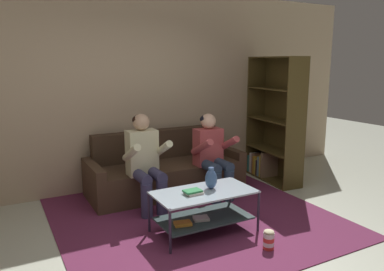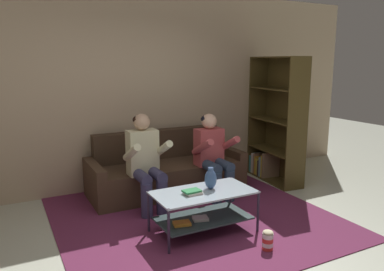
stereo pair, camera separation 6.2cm
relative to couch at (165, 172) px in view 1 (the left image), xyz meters
name	(u,v)px [view 1 (the left image)]	position (x,y,z in m)	size (l,w,h in m)	color
ground	(207,258)	(-0.43, -1.94, -0.29)	(16.80, 16.80, 0.00)	beige
back_partition	(122,90)	(-0.43, 0.52, 1.16)	(8.40, 0.12, 2.90)	tan
couch	(165,172)	(0.00, 0.00, 0.00)	(2.21, 0.85, 0.86)	#473223
person_seated_left	(145,159)	(-0.49, -0.50, 0.37)	(0.50, 0.58, 1.22)	#3D3A5E
person_seated_right	(212,152)	(0.49, -0.51, 0.34)	(0.50, 0.58, 1.16)	#2F415A
coffee_table	(203,205)	(-0.19, -1.45, 0.03)	(1.10, 0.58, 0.47)	#A8BBC9
area_rug	(186,211)	(-0.09, -0.85, -0.28)	(3.16, 3.39, 0.01)	#6A2749
vase	(211,179)	(-0.06, -1.40, 0.30)	(0.13, 0.13, 0.24)	#395486
book_stack	(193,192)	(-0.32, -1.46, 0.21)	(0.20, 0.15, 0.04)	silver
bookshelf	(274,131)	(1.79, -0.26, 0.49)	(0.45, 1.10, 1.94)	#473919
popcorn_tub	(269,240)	(0.19, -2.10, -0.18)	(0.11, 0.11, 0.21)	red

